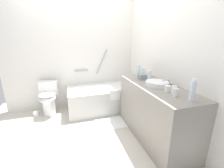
% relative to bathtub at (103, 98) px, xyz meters
% --- Properties ---
extents(ground_plane, '(3.64, 3.64, 0.00)m').
position_rel_bathtub_xyz_m(ground_plane, '(-0.50, -0.79, -0.28)').
color(ground_plane, beige).
extents(wall_back_tiled, '(3.04, 0.10, 2.56)m').
position_rel_bathtub_xyz_m(wall_back_tiled, '(-0.50, 0.44, 1.00)').
color(wall_back_tiled, white).
rests_on(wall_back_tiled, ground_plane).
extents(wall_right_mirror, '(0.10, 2.75, 2.56)m').
position_rel_bathtub_xyz_m(wall_right_mirror, '(0.87, -0.79, 1.00)').
color(wall_right_mirror, white).
rests_on(wall_right_mirror, ground_plane).
extents(bathtub, '(1.53, 0.79, 1.31)m').
position_rel_bathtub_xyz_m(bathtub, '(0.00, 0.00, 0.00)').
color(bathtub, silver).
rests_on(bathtub, ground_plane).
extents(toilet, '(0.39, 0.54, 0.69)m').
position_rel_bathtub_xyz_m(toilet, '(-1.15, 0.11, 0.08)').
color(toilet, white).
rests_on(toilet, ground_plane).
extents(vanity_counter, '(0.57, 1.50, 0.87)m').
position_rel_bathtub_xyz_m(vanity_counter, '(0.53, -1.20, 0.16)').
color(vanity_counter, gray).
rests_on(vanity_counter, ground_plane).
extents(sink_basin, '(0.33, 0.33, 0.07)m').
position_rel_bathtub_xyz_m(sink_basin, '(0.52, -1.21, 0.63)').
color(sink_basin, white).
rests_on(sink_basin, vanity_counter).
extents(sink_faucet, '(0.13, 0.15, 0.08)m').
position_rel_bathtub_xyz_m(sink_faucet, '(0.72, -1.21, 0.63)').
color(sink_faucet, '#9F9FA4').
rests_on(sink_faucet, vanity_counter).
extents(water_bottle_0, '(0.07, 0.07, 0.23)m').
position_rel_bathtub_xyz_m(water_bottle_0, '(0.49, -0.66, 0.70)').
color(water_bottle_0, silver).
rests_on(water_bottle_0, vanity_counter).
extents(water_bottle_1, '(0.06, 0.06, 0.25)m').
position_rel_bathtub_xyz_m(water_bottle_1, '(0.57, -1.81, 0.71)').
color(water_bottle_1, silver).
rests_on(water_bottle_1, vanity_counter).
extents(water_bottle_2, '(0.06, 0.06, 0.19)m').
position_rel_bathtub_xyz_m(water_bottle_2, '(0.56, -0.73, 0.68)').
color(water_bottle_2, silver).
rests_on(water_bottle_2, vanity_counter).
extents(water_bottle_3, '(0.06, 0.06, 0.19)m').
position_rel_bathtub_xyz_m(water_bottle_3, '(0.56, -0.94, 0.68)').
color(water_bottle_3, silver).
rests_on(water_bottle_3, vanity_counter).
extents(drinking_glass_0, '(0.06, 0.06, 0.10)m').
position_rel_bathtub_xyz_m(drinking_glass_0, '(0.54, -1.56, 0.64)').
color(drinking_glass_0, white).
rests_on(drinking_glass_0, vanity_counter).
extents(drinking_glass_1, '(0.06, 0.06, 0.10)m').
position_rel_bathtub_xyz_m(drinking_glass_1, '(0.49, -1.66, 0.64)').
color(drinking_glass_1, white).
rests_on(drinking_glass_1, vanity_counter).
extents(drinking_glass_2, '(0.08, 0.08, 0.08)m').
position_rel_bathtub_xyz_m(drinking_glass_2, '(0.50, -1.48, 0.63)').
color(drinking_glass_2, white).
rests_on(drinking_glass_2, vanity_counter).
extents(tissue_box, '(0.12, 0.12, 0.09)m').
position_rel_bathtub_xyz_m(tissue_box, '(0.49, -0.82, 0.64)').
color(tissue_box, gray).
rests_on(tissue_box, vanity_counter).
extents(bath_mat, '(0.63, 0.43, 0.01)m').
position_rel_bathtub_xyz_m(bath_mat, '(0.01, -0.64, -0.27)').
color(bath_mat, white).
rests_on(bath_mat, ground_plane).
extents(toilet_paper_roll, '(0.11, 0.11, 0.10)m').
position_rel_bathtub_xyz_m(toilet_paper_roll, '(-1.41, 0.08, -0.23)').
color(toilet_paper_roll, white).
rests_on(toilet_paper_roll, ground_plane).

